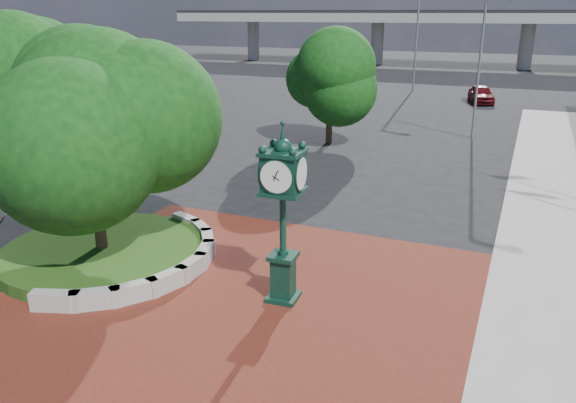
{
  "coord_description": "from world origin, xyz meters",
  "views": [
    {
      "loc": [
        6.5,
        -12.27,
        7.21
      ],
      "look_at": [
        0.55,
        1.5,
        2.14
      ],
      "focal_mm": 35.0,
      "sensor_mm": 36.0,
      "label": 1
    }
  ],
  "objects_px": {
    "parked_car": "(481,94)",
    "street_lamp_far": "(419,28)",
    "post_clock": "(283,208)",
    "street_lamp_near": "(483,58)"
  },
  "relations": [
    {
      "from": "parked_car",
      "to": "post_clock",
      "type": "bearing_deg",
      "value": -106.45
    },
    {
      "from": "post_clock",
      "to": "street_lamp_far",
      "type": "height_order",
      "value": "street_lamp_far"
    },
    {
      "from": "parked_car",
      "to": "street_lamp_far",
      "type": "xyz_separation_m",
      "value": [
        -6.61,
        5.84,
        5.06
      ]
    },
    {
      "from": "post_clock",
      "to": "parked_car",
      "type": "relative_size",
      "value": 1.08
    },
    {
      "from": "street_lamp_near",
      "to": "street_lamp_far",
      "type": "relative_size",
      "value": 0.81
    },
    {
      "from": "parked_car",
      "to": "street_lamp_far",
      "type": "relative_size",
      "value": 0.44
    },
    {
      "from": "post_clock",
      "to": "street_lamp_far",
      "type": "distance_m",
      "value": 43.81
    },
    {
      "from": "post_clock",
      "to": "street_lamp_near",
      "type": "relative_size",
      "value": 0.59
    },
    {
      "from": "post_clock",
      "to": "parked_car",
      "type": "bearing_deg",
      "value": 87.79
    },
    {
      "from": "post_clock",
      "to": "street_lamp_near",
      "type": "xyz_separation_m",
      "value": [
        2.51,
        22.84,
        2.12
      ]
    }
  ]
}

